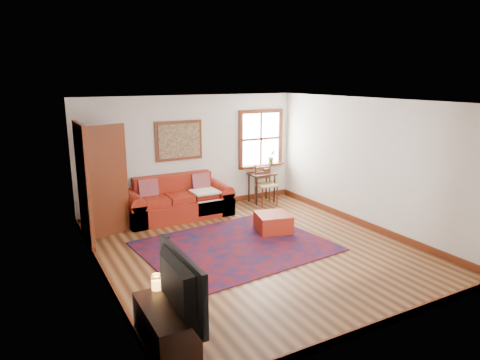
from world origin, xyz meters
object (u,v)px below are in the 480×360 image
ladder_back_chair (265,183)px  media_cabinet (166,330)px  red_ottoman (273,223)px  red_leather_sofa (178,203)px  side_table (262,178)px

ladder_back_chair → media_cabinet: 5.69m
red_ottoman → ladder_back_chair: ladder_back_chair is taller
ladder_back_chair → media_cabinet: bearing=-132.6°
red_ottoman → ladder_back_chair: size_ratio=0.66×
red_leather_sofa → ladder_back_chair: 2.10m
red_leather_sofa → side_table: bearing=2.3°
red_ottoman → media_cabinet: size_ratio=0.64×
media_cabinet → red_leather_sofa: bearing=67.7°
red_leather_sofa → red_ottoman: size_ratio=3.58×
side_table → media_cabinet: (-3.86, -4.37, -0.31)m
ladder_back_chair → media_cabinet: (-3.84, -4.18, -0.24)m
red_leather_sofa → ladder_back_chair: size_ratio=2.35×
red_ottoman → ladder_back_chair: (0.83, 1.63, 0.33)m
side_table → red_leather_sofa: bearing=-177.7°
red_leather_sofa → red_ottoman: bearing=-53.9°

